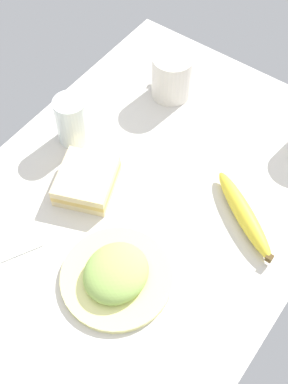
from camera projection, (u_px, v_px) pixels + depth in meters
The scene contains 6 objects.
tabletop at pixel (144, 204), 100.24cm from camera, with size 90.00×64.00×2.00cm, color beige.
plate_of_food at pixel (116, 275), 88.74cm from camera, with size 19.70×19.70×5.24cm.
coffee_mug_milky at pixel (172, 75), 111.41cm from camera, with size 11.25×9.37×10.25cm.
sandwich_main at pixel (87, 181), 99.39cm from camera, with size 14.75×14.10×4.40cm.
glass_of_milk at pixel (72, 122), 104.36cm from camera, with size 6.57×6.57×10.64cm.
banana at pixel (244, 214), 95.71cm from camera, with size 13.98×19.02×3.36cm.
Camera 1 is at (43.93, 32.19, 85.19)cm, focal length 48.13 mm.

